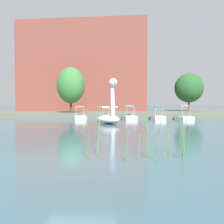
{
  "coord_description": "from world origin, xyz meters",
  "views": [
    {
      "loc": [
        1.78,
        -8.26,
        1.83
      ],
      "look_at": [
        -0.21,
        17.87,
        0.93
      ],
      "focal_mm": 41.69,
      "sensor_mm": 36.0,
      "label": 1
    }
  ],
  "objects_px": {
    "pedal_boat_cyan": "(130,116)",
    "tree_broadleaf_left": "(189,88)",
    "swan_boat": "(109,115)",
    "pedal_boat_teal": "(158,116)",
    "pedal_boat_lime": "(106,116)",
    "tree_broadleaf_behind_dock": "(71,85)",
    "pedal_boat_pink": "(184,116)",
    "pedal_boat_orange": "(80,116)"
  },
  "relations": [
    {
      "from": "tree_broadleaf_left",
      "to": "pedal_boat_lime",
      "type": "bearing_deg",
      "value": -128.63
    },
    {
      "from": "pedal_boat_cyan",
      "to": "pedal_boat_pink",
      "type": "bearing_deg",
      "value": -3.69
    },
    {
      "from": "pedal_boat_lime",
      "to": "pedal_boat_teal",
      "type": "bearing_deg",
      "value": 1.35
    },
    {
      "from": "pedal_boat_pink",
      "to": "pedal_boat_cyan",
      "type": "distance_m",
      "value": 5.88
    },
    {
      "from": "swan_boat",
      "to": "pedal_boat_pink",
      "type": "bearing_deg",
      "value": 34.38
    },
    {
      "from": "pedal_boat_pink",
      "to": "pedal_boat_lime",
      "type": "relative_size",
      "value": 1.13
    },
    {
      "from": "tree_broadleaf_left",
      "to": "tree_broadleaf_behind_dock",
      "type": "bearing_deg",
      "value": -152.57
    },
    {
      "from": "pedal_boat_cyan",
      "to": "pedal_boat_orange",
      "type": "distance_m",
      "value": 5.55
    },
    {
      "from": "swan_boat",
      "to": "pedal_boat_orange",
      "type": "bearing_deg",
      "value": 125.44
    },
    {
      "from": "pedal_boat_cyan",
      "to": "pedal_boat_lime",
      "type": "relative_size",
      "value": 1.16
    },
    {
      "from": "swan_boat",
      "to": "pedal_boat_teal",
      "type": "height_order",
      "value": "swan_boat"
    },
    {
      "from": "pedal_boat_pink",
      "to": "pedal_boat_cyan",
      "type": "bearing_deg",
      "value": 176.31
    },
    {
      "from": "tree_broadleaf_left",
      "to": "pedal_boat_cyan",
      "type": "bearing_deg",
      "value": -122.57
    },
    {
      "from": "pedal_boat_lime",
      "to": "tree_broadleaf_behind_dock",
      "type": "relative_size",
      "value": 0.35
    },
    {
      "from": "swan_boat",
      "to": "tree_broadleaf_behind_dock",
      "type": "relative_size",
      "value": 0.64
    },
    {
      "from": "pedal_boat_lime",
      "to": "pedal_boat_orange",
      "type": "distance_m",
      "value": 2.88
    },
    {
      "from": "pedal_boat_pink",
      "to": "pedal_boat_teal",
      "type": "distance_m",
      "value": 2.8
    },
    {
      "from": "swan_boat",
      "to": "pedal_boat_cyan",
      "type": "xyz_separation_m",
      "value": [
        1.84,
        5.65,
        -0.36
      ]
    },
    {
      "from": "pedal_boat_pink",
      "to": "pedal_boat_orange",
      "type": "relative_size",
      "value": 1.02
    },
    {
      "from": "pedal_boat_pink",
      "to": "pedal_boat_cyan",
      "type": "xyz_separation_m",
      "value": [
        -5.87,
        0.38,
        -0.02
      ]
    },
    {
      "from": "pedal_boat_pink",
      "to": "pedal_boat_lime",
      "type": "xyz_separation_m",
      "value": [
        -8.52,
        0.1,
        -0.01
      ]
    },
    {
      "from": "pedal_boat_orange",
      "to": "tree_broadleaf_left",
      "type": "relative_size",
      "value": 0.38
    },
    {
      "from": "pedal_boat_teal",
      "to": "tree_broadleaf_left",
      "type": "relative_size",
      "value": 0.36
    },
    {
      "from": "pedal_boat_cyan",
      "to": "pedal_boat_teal",
      "type": "bearing_deg",
      "value": -2.75
    },
    {
      "from": "swan_boat",
      "to": "tree_broadleaf_left",
      "type": "height_order",
      "value": "tree_broadleaf_left"
    },
    {
      "from": "tree_broadleaf_behind_dock",
      "to": "pedal_boat_cyan",
      "type": "bearing_deg",
      "value": -36.56
    },
    {
      "from": "pedal_boat_cyan",
      "to": "pedal_boat_lime",
      "type": "xyz_separation_m",
      "value": [
        -2.66,
        -0.28,
        0.01
      ]
    },
    {
      "from": "swan_boat",
      "to": "tree_broadleaf_left",
      "type": "relative_size",
      "value": 0.64
    },
    {
      "from": "pedal_boat_pink",
      "to": "pedal_boat_teal",
      "type": "height_order",
      "value": "pedal_boat_pink"
    },
    {
      "from": "pedal_boat_pink",
      "to": "pedal_boat_lime",
      "type": "distance_m",
      "value": 8.52
    },
    {
      "from": "pedal_boat_cyan",
      "to": "tree_broadleaf_left",
      "type": "xyz_separation_m",
      "value": [
        9.67,
        15.15,
        3.92
      ]
    },
    {
      "from": "pedal_boat_orange",
      "to": "pedal_boat_cyan",
      "type": "bearing_deg",
      "value": 4.66
    },
    {
      "from": "pedal_boat_pink",
      "to": "pedal_boat_orange",
      "type": "xyz_separation_m",
      "value": [
        -11.4,
        -0.07,
        -0.01
      ]
    },
    {
      "from": "pedal_boat_cyan",
      "to": "tree_broadleaf_behind_dock",
      "type": "bearing_deg",
      "value": 143.44
    },
    {
      "from": "swan_boat",
      "to": "pedal_boat_teal",
      "type": "xyz_separation_m",
      "value": [
        4.91,
        5.5,
        -0.34
      ]
    },
    {
      "from": "pedal_boat_lime",
      "to": "tree_broadleaf_behind_dock",
      "type": "distance_m",
      "value": 9.07
    },
    {
      "from": "pedal_boat_lime",
      "to": "tree_broadleaf_behind_dock",
      "type": "bearing_deg",
      "value": 130.75
    },
    {
      "from": "pedal_boat_lime",
      "to": "pedal_boat_cyan",
      "type": "bearing_deg",
      "value": 6.07
    },
    {
      "from": "pedal_boat_lime",
      "to": "swan_boat",
      "type": "bearing_deg",
      "value": -81.31
    },
    {
      "from": "tree_broadleaf_behind_dock",
      "to": "swan_boat",
      "type": "bearing_deg",
      "value": -61.9
    },
    {
      "from": "swan_boat",
      "to": "pedal_boat_teal",
      "type": "relative_size",
      "value": 1.78
    },
    {
      "from": "tree_broadleaf_behind_dock",
      "to": "pedal_boat_lime",
      "type": "bearing_deg",
      "value": -49.25
    }
  ]
}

